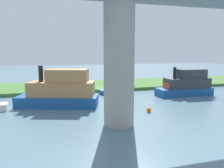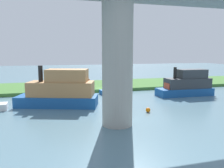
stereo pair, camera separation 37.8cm
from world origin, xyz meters
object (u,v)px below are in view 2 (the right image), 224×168
Objects in this scene: riverboat_paddlewheel at (60,91)px; pontoon_yellow at (186,85)px; mooring_post at (113,85)px; houseboat_blue at (113,90)px; person_on_bank at (89,83)px; marker_buoy at (148,110)px; bridge_pylon at (117,63)px.

riverboat_paddlewheel reaches higher than pontoon_yellow.
mooring_post is 3.32m from houseboat_blue.
person_on_bank is at bearing -35.49° from pontoon_yellow.
person_on_bank is at bearing -24.34° from mooring_post.
riverboat_paddlewheel reaches higher than marker_buoy.
houseboat_blue reaches higher than marker_buoy.
pontoon_yellow is (-12.81, 9.13, 0.36)m from person_on_bank.
riverboat_paddlewheel is at bearing 63.32° from person_on_bank.
marker_buoy is at bearing -144.21° from bridge_pylon.
riverboat_paddlewheel is at bearing 5.93° from pontoon_yellow.
person_on_bank is 0.14× the size of riverboat_paddlewheel.
mooring_post is at bearing -39.40° from pontoon_yellow.
houseboat_blue reaches higher than mooring_post.
marker_buoy is (-8.81, 5.51, -1.53)m from riverboat_paddlewheel.
person_on_bank is 4.13m from mooring_post.
pontoon_yellow reaches higher than houseboat_blue.
riverboat_paddlewheel is 18.46m from pontoon_yellow.
pontoon_yellow is 12.16m from marker_buoy.
mooring_post is 0.20× the size of houseboat_blue.
riverboat_paddlewheel is 19.81× the size of marker_buoy.
person_on_bank is 2.78× the size of marker_buoy.
riverboat_paddlewheel is (4.37, -8.72, -3.64)m from bridge_pylon.
houseboat_blue is at bearing -23.15° from pontoon_yellow.
houseboat_blue is at bearing 72.28° from mooring_post.
bridge_pylon is 7.53m from marker_buoy.
person_on_bank is (-1.18, -19.76, -4.22)m from bridge_pylon.
riverboat_paddlewheel is 10.51m from marker_buoy.
bridge_pylon is at bearing 35.79° from marker_buoy.
mooring_post is 13.21m from riverboat_paddlewheel.
bridge_pylon is at bearing 75.23° from houseboat_blue.
mooring_post is 0.10× the size of pontoon_yellow.
marker_buoy is at bearing 147.98° from riverboat_paddlewheel.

